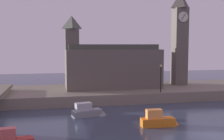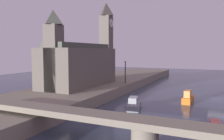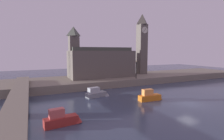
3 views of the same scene
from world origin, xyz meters
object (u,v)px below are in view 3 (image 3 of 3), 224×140
Objects in this scene: boat_patrol_orange at (151,96)px; boat_dinghy_red at (63,119)px; clock_tower at (142,43)px; boat_cruiser_grey at (98,93)px; streetlamp at (136,67)px; parliament_hall at (100,62)px.

boat_dinghy_red is (-13.78, -3.69, 0.00)m from boat_patrol_orange.
clock_tower is 23.04m from boat_cruiser_grey.
boat_dinghy_red is at bearing -165.02° from boat_patrol_orange.
boat_patrol_orange is 0.95× the size of boat_cruiser_grey.
clock_tower reaches higher than boat_patrol_orange.
boat_dinghy_red is (-18.33, -14.96, -3.35)m from streetlamp.
boat_patrol_orange is 8.63m from boat_cruiser_grey.
clock_tower reaches higher than parliament_hall.
boat_dinghy_red is 11.68m from boat_cruiser_grey.
parliament_hall is at bearing 67.45° from boat_cruiser_grey.
boat_patrol_orange is (-4.54, -11.27, -3.35)m from streetlamp.
boat_patrol_orange is (1.86, -16.99, -4.35)m from parliament_hall.
streetlamp is 13.00m from boat_cruiser_grey.
clock_tower is 13.27m from parliament_hall.
boat_patrol_orange reaches higher than boat_cruiser_grey.
parliament_hall is 24.26m from boat_dinghy_red.
streetlamp is (-6.00, -6.72, -5.60)m from clock_tower.
clock_tower is 3.88× the size of boat_patrol_orange.
streetlamp is at bearing 68.04° from boat_patrol_orange.
clock_tower is 33.79m from boat_dinghy_red.
streetlamp is at bearing -131.76° from clock_tower.
streetlamp is at bearing -41.76° from parliament_hall.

